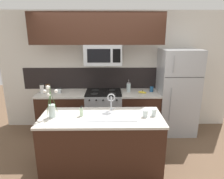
{
  "coord_description": "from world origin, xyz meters",
  "views": [
    {
      "loc": [
        0.12,
        -3.18,
        2.16
      ],
      "look_at": [
        0.17,
        0.27,
        1.16
      ],
      "focal_mm": 32.0,
      "sensor_mm": 36.0,
      "label": 1
    }
  ],
  "objects_px": {
    "storage_jar_medium": "(48,89)",
    "drinking_glass": "(145,114)",
    "coffee_tin": "(152,89)",
    "stove_range": "(104,112)",
    "french_press": "(129,87)",
    "storage_jar_tall": "(42,88)",
    "microwave": "(103,55)",
    "dish_soap_bottle": "(81,112)",
    "storage_jar_short": "(59,90)",
    "banana_bunch": "(142,92)",
    "flower_vase": "(52,108)",
    "sink_faucet": "(111,100)",
    "spare_glass": "(154,113)",
    "refrigerator": "(177,92)"
  },
  "relations": [
    {
      "from": "french_press",
      "to": "spare_glass",
      "type": "bearing_deg",
      "value": -78.38
    },
    {
      "from": "stove_range",
      "to": "sink_faucet",
      "type": "xyz_separation_m",
      "value": [
        0.15,
        -1.05,
        0.65
      ]
    },
    {
      "from": "storage_jar_tall",
      "to": "drinking_glass",
      "type": "distance_m",
      "value": 2.34
    },
    {
      "from": "microwave",
      "to": "dish_soap_bottle",
      "type": "relative_size",
      "value": 4.51
    },
    {
      "from": "stove_range",
      "to": "flower_vase",
      "type": "distance_m",
      "value": 1.59
    },
    {
      "from": "dish_soap_bottle",
      "to": "storage_jar_tall",
      "type": "bearing_deg",
      "value": 129.05
    },
    {
      "from": "french_press",
      "to": "drinking_glass",
      "type": "xyz_separation_m",
      "value": [
        0.13,
        -1.34,
        -0.05
      ]
    },
    {
      "from": "microwave",
      "to": "sink_faucet",
      "type": "bearing_deg",
      "value": -81.41
    },
    {
      "from": "storage_jar_tall",
      "to": "refrigerator",
      "type": "bearing_deg",
      "value": 0.66
    },
    {
      "from": "storage_jar_short",
      "to": "stove_range",
      "type": "bearing_deg",
      "value": 0.24
    },
    {
      "from": "refrigerator",
      "to": "storage_jar_medium",
      "type": "distance_m",
      "value": 2.75
    },
    {
      "from": "storage_jar_medium",
      "to": "dish_soap_bottle",
      "type": "relative_size",
      "value": 1.16
    },
    {
      "from": "storage_jar_medium",
      "to": "storage_jar_short",
      "type": "height_order",
      "value": "storage_jar_medium"
    },
    {
      "from": "sink_faucet",
      "to": "spare_glass",
      "type": "relative_size",
      "value": 2.76
    },
    {
      "from": "stove_range",
      "to": "storage_jar_tall",
      "type": "xyz_separation_m",
      "value": [
        -1.3,
        -0.01,
        0.55
      ]
    },
    {
      "from": "sink_faucet",
      "to": "drinking_glass",
      "type": "height_order",
      "value": "sink_faucet"
    },
    {
      "from": "sink_faucet",
      "to": "spare_glass",
      "type": "bearing_deg",
      "value": -16.85
    },
    {
      "from": "storage_jar_tall",
      "to": "storage_jar_medium",
      "type": "height_order",
      "value": "storage_jar_tall"
    },
    {
      "from": "microwave",
      "to": "dish_soap_bottle",
      "type": "height_order",
      "value": "microwave"
    },
    {
      "from": "storage_jar_medium",
      "to": "drinking_glass",
      "type": "bearing_deg",
      "value": -34.26
    },
    {
      "from": "refrigerator",
      "to": "dish_soap_bottle",
      "type": "xyz_separation_m",
      "value": [
        -1.89,
        -1.25,
        0.07
      ]
    },
    {
      "from": "stove_range",
      "to": "coffee_tin",
      "type": "height_order",
      "value": "coffee_tin"
    },
    {
      "from": "storage_jar_tall",
      "to": "banana_bunch",
      "type": "height_order",
      "value": "storage_jar_tall"
    },
    {
      "from": "storage_jar_short",
      "to": "banana_bunch",
      "type": "bearing_deg",
      "value": -1.81
    },
    {
      "from": "sink_faucet",
      "to": "coffee_tin",
      "type": "bearing_deg",
      "value": 51.05
    },
    {
      "from": "storage_jar_medium",
      "to": "stove_range",
      "type": "bearing_deg",
      "value": 1.29
    },
    {
      "from": "storage_jar_medium",
      "to": "drinking_glass",
      "type": "distance_m",
      "value": 2.22
    },
    {
      "from": "storage_jar_medium",
      "to": "sink_faucet",
      "type": "relative_size",
      "value": 0.63
    },
    {
      "from": "banana_bunch",
      "to": "drinking_glass",
      "type": "distance_m",
      "value": 1.23
    },
    {
      "from": "storage_jar_tall",
      "to": "drinking_glass",
      "type": "xyz_separation_m",
      "value": [
        1.97,
        -1.26,
        -0.05
      ]
    },
    {
      "from": "coffee_tin",
      "to": "spare_glass",
      "type": "height_order",
      "value": "same"
    },
    {
      "from": "banana_bunch",
      "to": "spare_glass",
      "type": "xyz_separation_m",
      "value": [
        -0.02,
        -1.18,
        0.03
      ]
    },
    {
      "from": "storage_jar_tall",
      "to": "coffee_tin",
      "type": "relative_size",
      "value": 1.84
    },
    {
      "from": "french_press",
      "to": "spare_glass",
      "type": "distance_m",
      "value": 1.33
    },
    {
      "from": "stove_range",
      "to": "banana_bunch",
      "type": "xyz_separation_m",
      "value": [
        0.83,
        -0.06,
        0.47
      ]
    },
    {
      "from": "microwave",
      "to": "storage_jar_tall",
      "type": "height_order",
      "value": "microwave"
    },
    {
      "from": "french_press",
      "to": "dish_soap_bottle",
      "type": "xyz_separation_m",
      "value": [
        -0.85,
        -1.29,
        -0.03
      ]
    },
    {
      "from": "sink_faucet",
      "to": "drinking_glass",
      "type": "xyz_separation_m",
      "value": [
        0.52,
        -0.23,
        -0.14
      ]
    },
    {
      "from": "sink_faucet",
      "to": "spare_glass",
      "type": "distance_m",
      "value": 0.7
    },
    {
      "from": "coffee_tin",
      "to": "sink_faucet",
      "type": "xyz_separation_m",
      "value": [
        -0.89,
        -1.1,
        0.14
      ]
    },
    {
      "from": "coffee_tin",
      "to": "stove_range",
      "type": "bearing_deg",
      "value": -177.25
    },
    {
      "from": "spare_glass",
      "to": "flower_vase",
      "type": "relative_size",
      "value": 0.22
    },
    {
      "from": "banana_bunch",
      "to": "drinking_glass",
      "type": "relative_size",
      "value": 1.78
    },
    {
      "from": "drinking_glass",
      "to": "microwave",
      "type": "bearing_deg",
      "value": 118.11
    },
    {
      "from": "spare_glass",
      "to": "coffee_tin",
      "type": "bearing_deg",
      "value": 79.86
    },
    {
      "from": "banana_bunch",
      "to": "sink_faucet",
      "type": "relative_size",
      "value": 0.62
    },
    {
      "from": "storage_jar_medium",
      "to": "sink_faucet",
      "type": "bearing_deg",
      "value": -37.68
    },
    {
      "from": "drinking_glass",
      "to": "french_press",
      "type": "bearing_deg",
      "value": 95.55
    },
    {
      "from": "storage_jar_medium",
      "to": "storage_jar_short",
      "type": "xyz_separation_m",
      "value": [
        0.22,
        0.02,
        -0.04
      ]
    },
    {
      "from": "storage_jar_medium",
      "to": "dish_soap_bottle",
      "type": "bearing_deg",
      "value": -54.55
    }
  ]
}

